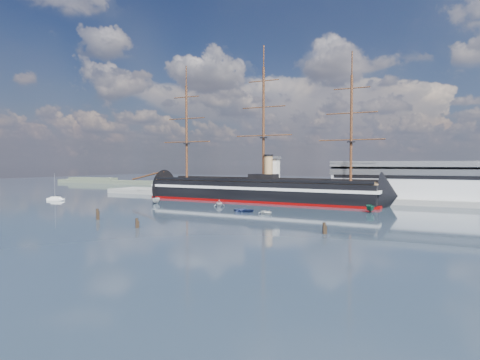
% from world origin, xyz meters
% --- Properties ---
extents(ground, '(600.00, 600.00, 0.00)m').
position_xyz_m(ground, '(0.00, 40.00, 0.00)').
color(ground, '#1C2A35').
rests_on(ground, ground).
extents(quay, '(180.00, 18.00, 2.00)m').
position_xyz_m(quay, '(10.00, 76.00, 0.00)').
color(quay, slate).
rests_on(quay, ground).
extents(warehouse, '(63.00, 21.00, 11.60)m').
position_xyz_m(warehouse, '(58.00, 80.00, 7.98)').
color(warehouse, '#B7BABC').
rests_on(warehouse, ground).
extents(quay_tower, '(5.00, 5.00, 15.00)m').
position_xyz_m(quay_tower, '(3.00, 73.00, 9.75)').
color(quay_tower, silver).
rests_on(quay_tower, ground).
extents(shoreline, '(120.00, 10.00, 4.00)m').
position_xyz_m(shoreline, '(-139.23, 135.00, 1.45)').
color(shoreline, '#3F4C38').
rests_on(shoreline, ground).
extents(warship, '(113.25, 20.50, 53.94)m').
position_xyz_m(warship, '(0.23, 60.00, 4.04)').
color(warship, black).
rests_on(warship, ground).
extents(sailboat, '(6.79, 3.77, 10.43)m').
position_xyz_m(sailboat, '(-69.13, 28.62, 0.66)').
color(sailboat, silver).
rests_on(sailboat, ground).
extents(motorboat_a, '(6.72, 4.22, 2.52)m').
position_xyz_m(motorboat_a, '(-27.66, 36.56, 0.00)').
color(motorboat_a, silver).
rests_on(motorboat_a, ground).
extents(motorboat_b, '(2.05, 3.90, 1.73)m').
position_xyz_m(motorboat_b, '(11.52, 27.11, 0.00)').
color(motorboat_b, navy).
rests_on(motorboat_b, ground).
extents(motorboat_d, '(6.80, 6.86, 2.47)m').
position_xyz_m(motorboat_d, '(-2.48, 37.35, 0.00)').
color(motorboat_d, silver).
rests_on(motorboat_d, ground).
extents(motorboat_e, '(3.05, 3.24, 1.48)m').
position_xyz_m(motorboat_e, '(19.28, 25.39, 0.00)').
color(motorboat_e, silver).
rests_on(motorboat_e, ground).
extents(motorboat_f, '(7.25, 3.87, 2.75)m').
position_xyz_m(motorboat_f, '(44.87, 42.39, 0.00)').
color(motorboat_f, '#1A533B').
rests_on(motorboat_f, ground).
extents(piling_near_left, '(0.64, 0.64, 3.48)m').
position_xyz_m(piling_near_left, '(-15.35, -3.33, 0.00)').
color(piling_near_left, black).
rests_on(piling_near_left, ground).
extents(piling_near_mid, '(0.64, 0.64, 2.88)m').
position_xyz_m(piling_near_mid, '(2.37, -9.30, 0.00)').
color(piling_near_mid, black).
rests_on(piling_near_mid, ground).
extents(piling_far_right, '(0.64, 0.64, 3.04)m').
position_xyz_m(piling_far_right, '(41.47, 1.22, 0.00)').
color(piling_far_right, black).
rests_on(piling_far_right, ground).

